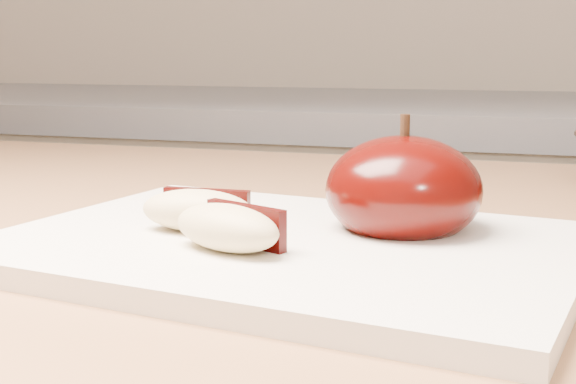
% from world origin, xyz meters
% --- Properties ---
extents(cutting_board, '(0.34, 0.27, 0.01)m').
position_xyz_m(cutting_board, '(0.01, 0.38, 0.91)').
color(cutting_board, silver).
rests_on(cutting_board, island_counter).
extents(apple_half, '(0.11, 0.11, 0.07)m').
position_xyz_m(apple_half, '(0.07, 0.42, 0.93)').
color(apple_half, '#2E0301').
rests_on(apple_half, cutting_board).
extents(apple_wedge_a, '(0.07, 0.03, 0.02)m').
position_xyz_m(apple_wedge_a, '(-0.04, 0.38, 0.92)').
color(apple_wedge_a, '#DAC18A').
rests_on(apple_wedge_a, cutting_board).
extents(apple_wedge_b, '(0.07, 0.05, 0.02)m').
position_xyz_m(apple_wedge_b, '(-0.01, 0.34, 0.92)').
color(apple_wedge_b, '#DAC18A').
rests_on(apple_wedge_b, cutting_board).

